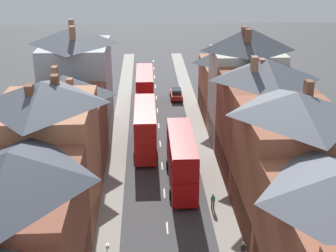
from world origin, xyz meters
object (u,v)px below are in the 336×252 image
at_px(double_decker_bus_mid_street, 181,159).
at_px(double_decker_bus_far_approaching, 145,88).
at_px(double_decker_bus_lead, 145,127).
at_px(car_parked_right_a, 176,94).
at_px(pedestrian_far_left, 213,201).
at_px(pedestrian_mid_right, 243,250).

height_order(double_decker_bus_mid_street, double_decker_bus_far_approaching, same).
bearing_deg(double_decker_bus_lead, car_parked_right_a, 75.29).
bearing_deg(pedestrian_far_left, car_parked_right_a, 92.16).
relative_size(double_decker_bus_mid_street, double_decker_bus_far_approaching, 1.00).
xyz_separation_m(double_decker_bus_lead, pedestrian_far_left, (6.14, -13.92, -1.78)).
bearing_deg(pedestrian_far_left, double_decker_bus_mid_street, 115.84).
relative_size(car_parked_right_a, pedestrian_mid_right, 2.77).
xyz_separation_m(double_decker_bus_mid_street, car_parked_right_a, (1.31, 27.38, -1.97)).
bearing_deg(pedestrian_mid_right, double_decker_bus_far_approaching, 101.44).
bearing_deg(pedestrian_mid_right, double_decker_bus_mid_street, 106.95).
relative_size(car_parked_right_a, pedestrian_far_left, 2.77).
bearing_deg(car_parked_right_a, pedestrian_mid_right, -86.37).
distance_m(double_decker_bus_far_approaching, pedestrian_far_left, 30.11).
xyz_separation_m(double_decker_bus_mid_street, pedestrian_mid_right, (3.85, -12.62, -1.78)).
distance_m(double_decker_bus_lead, double_decker_bus_mid_street, 9.40).
bearing_deg(double_decker_bus_lead, double_decker_bus_mid_street, -67.48).
distance_m(car_parked_right_a, pedestrian_far_left, 32.65).
height_order(double_decker_bus_far_approaching, pedestrian_far_left, double_decker_bus_far_approaching).
height_order(double_decker_bus_lead, double_decker_bus_mid_street, same).
bearing_deg(car_parked_right_a, double_decker_bus_mid_street, -92.74).
relative_size(double_decker_bus_lead, double_decker_bus_mid_street, 1.00).
height_order(double_decker_bus_mid_street, car_parked_right_a, double_decker_bus_mid_street).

